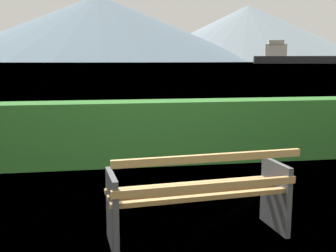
% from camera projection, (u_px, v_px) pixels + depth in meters
% --- Properties ---
extents(ground_plane, '(1400.00, 1400.00, 0.00)m').
position_uv_depth(ground_plane, '(197.00, 236.00, 3.84)').
color(ground_plane, olive).
extents(water_surface, '(620.00, 620.00, 0.00)m').
position_uv_depth(water_surface, '(101.00, 63.00, 301.77)').
color(water_surface, '#6B8EA3').
rests_on(water_surface, ground_plane).
extents(park_bench, '(1.73, 0.73, 0.87)m').
position_uv_depth(park_bench, '(200.00, 195.00, 3.71)').
color(park_bench, tan).
rests_on(park_bench, ground_plane).
extents(hedge_row, '(10.69, 0.61, 1.01)m').
position_uv_depth(hedge_row, '(156.00, 132.00, 6.55)').
color(hedge_row, '#2D6B28').
rests_on(hedge_row, ground_plane).
extents(cargo_ship_large, '(62.55, 26.40, 12.43)m').
position_uv_depth(cargo_ship_large, '(304.00, 57.00, 218.89)').
color(cargo_ship_large, '#232328').
rests_on(cargo_ship_large, water_surface).
extents(distant_hills, '(785.18, 415.18, 87.38)m').
position_uv_depth(distant_hills, '(103.00, 31.00, 559.56)').
color(distant_hills, slate).
rests_on(distant_hills, ground_plane).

